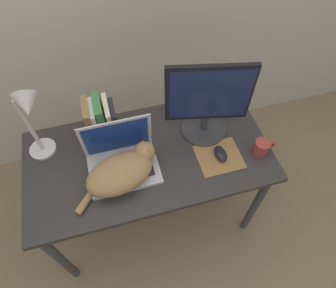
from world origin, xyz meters
TOP-DOWN VIEW (x-y plane):
  - ground_plane at (0.00, 0.00)m, footprint 12.00×12.00m
  - desk at (0.00, 0.31)m, footprint 1.21×0.62m
  - laptop at (-0.13, 0.29)m, footprint 0.33×0.24m
  - cat at (-0.14, 0.21)m, footprint 0.41×0.27m
  - external_monitor at (0.32, 0.39)m, footprint 0.40×0.23m
  - mousepad at (0.34, 0.20)m, footprint 0.22×0.19m
  - computer_mouse at (0.34, 0.21)m, footprint 0.06×0.10m
  - book_row at (-0.19, 0.50)m, footprint 0.16×0.16m
  - desk_lamp at (-0.46, 0.45)m, footprint 0.17×0.17m
  - mug at (0.54, 0.17)m, footprint 0.11×0.07m

SIDE VIEW (x-z plane):
  - ground_plane at x=0.00m, z-range 0.00..0.00m
  - desk at x=0.00m, z-range 0.27..0.99m
  - mousepad at x=0.34m, z-range 0.72..0.72m
  - computer_mouse at x=0.34m, z-range 0.72..0.76m
  - mug at x=0.54m, z-range 0.72..0.80m
  - laptop at x=-0.13m, z-range 0.64..0.90m
  - cat at x=-0.14m, z-range 0.72..0.86m
  - book_row at x=-0.19m, z-range 0.71..0.95m
  - external_monitor at x=0.32m, z-range 0.72..1.15m
  - desk_lamp at x=-0.46m, z-range 0.79..1.22m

